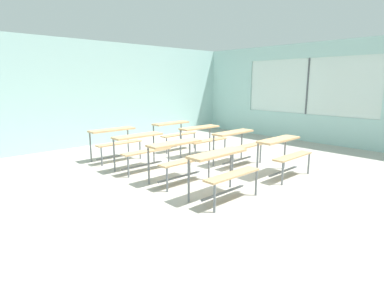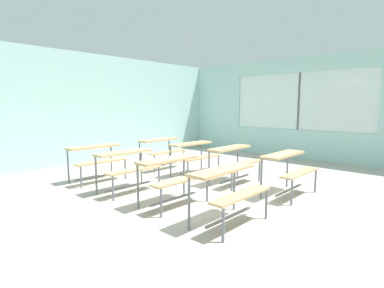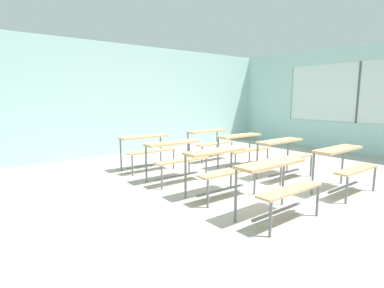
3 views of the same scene
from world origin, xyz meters
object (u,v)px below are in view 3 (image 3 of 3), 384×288
desk_bench_r3c1 (209,138)px  desk_bench_r0c0 (277,177)px  desk_bench_r1c1 (284,150)px  desk_bench_r1c0 (220,162)px  desk_bench_r2c0 (176,152)px  desk_bench_r3c0 (147,144)px  desk_bench_r0c1 (344,160)px  desk_bench_r2c1 (243,143)px

desk_bench_r3c1 → desk_bench_r0c0: bearing=-118.6°
desk_bench_r1c1 → desk_bench_r3c1: same height
desk_bench_r1c0 → desk_bench_r2c0: bearing=94.0°
desk_bench_r1c0 → desk_bench_r3c1: (1.73, 2.23, 0.00)m
desk_bench_r0c0 → desk_bench_r3c0: bearing=90.4°
desk_bench_r1c1 → desk_bench_r3c1: (-0.04, 2.19, 0.00)m
desk_bench_r1c0 → desk_bench_r1c1: bearing=2.3°
desk_bench_r1c0 → desk_bench_r0c1: bearing=-32.1°
desk_bench_r0c0 → desk_bench_r2c0: same height
desk_bench_r0c0 → desk_bench_r2c0: (-0.03, 2.27, 0.00)m
desk_bench_r1c1 → desk_bench_r2c1: (-0.04, 1.06, 0.00)m
desk_bench_r2c1 → desk_bench_r0c1: bearing=-87.4°
desk_bench_r1c0 → desk_bench_r3c0: size_ratio=1.00×
desk_bench_r1c0 → desk_bench_r1c1: size_ratio=1.01×
desk_bench_r0c1 → desk_bench_r3c0: bearing=117.6°
desk_bench_r2c0 → desk_bench_r2c1: (1.78, -0.05, 0.00)m
desk_bench_r0c0 → desk_bench_r2c1: (1.76, 2.22, 0.00)m
desk_bench_r1c0 → desk_bench_r2c1: 2.05m
desk_bench_r0c1 → desk_bench_r1c1: same height
desk_bench_r3c0 → desk_bench_r3c1: 1.78m
desk_bench_r2c0 → desk_bench_r3c0: same height
desk_bench_r0c1 → desk_bench_r1c0: size_ratio=0.99×
desk_bench_r2c1 → desk_bench_r3c0: 2.12m
desk_bench_r1c1 → desk_bench_r3c0: size_ratio=0.99×
desk_bench_r0c1 → desk_bench_r3c1: bearing=90.1°
desk_bench_r3c0 → desk_bench_r1c0: bearing=-87.9°
desk_bench_r1c0 → desk_bench_r2c0: (-0.06, 1.15, 0.00)m
desk_bench_r0c1 → desk_bench_r1c0: bearing=146.7°
desk_bench_r1c0 → desk_bench_r2c1: (1.72, 1.10, 0.00)m
desk_bench_r1c0 → desk_bench_r2c1: size_ratio=0.99×
desk_bench_r0c1 → desk_bench_r3c1: 3.36m
desk_bench_r1c1 → desk_bench_r2c0: size_ratio=0.99×
desk_bench_r1c0 → desk_bench_r2c0: 1.15m
desk_bench_r0c0 → desk_bench_r0c1: bearing=-0.5°
desk_bench_r1c0 → desk_bench_r2c1: bearing=33.6°
desk_bench_r1c0 → desk_bench_r1c1: 1.76m
desk_bench_r0c0 → desk_bench_r3c0: same height
desk_bench_r1c1 → desk_bench_r2c1: size_ratio=0.98×
desk_bench_r2c0 → desk_bench_r0c0: bearing=-88.7°
desk_bench_r1c0 → desk_bench_r3c0: bearing=92.3°
desk_bench_r0c1 → desk_bench_r3c0: 3.85m
desk_bench_r0c0 → desk_bench_r3c1: bearing=62.4°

